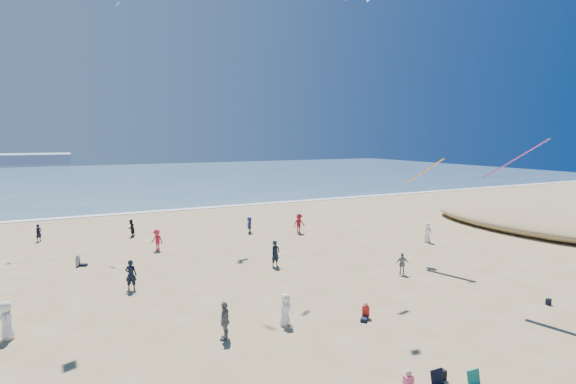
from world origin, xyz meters
name	(u,v)px	position (x,y,z in m)	size (l,w,h in m)	color
ocean	(102,179)	(0.00, 95.00, 0.03)	(220.00, 100.00, 0.06)	#476B84
surf_line	(135,213)	(0.00, 45.00, 0.04)	(220.00, 1.20, 0.08)	white
standing_flyers	(275,262)	(4.92, 15.72, 0.84)	(31.17, 42.10, 1.87)	black
seated_group	(264,340)	(0.01, 6.30, 0.42)	(13.66, 29.15, 0.84)	white
black_backpack	(442,375)	(4.97, 1.04, 0.19)	(0.30, 0.22, 0.38)	black
navy_bag	(548,302)	(15.87, 4.09, 0.17)	(0.28, 0.18, 0.34)	black
kites_aloft	(351,27)	(8.73, 12.94, 15.66)	(39.94, 47.13, 29.58)	purple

